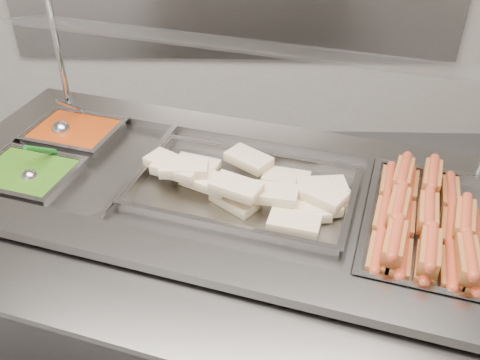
{
  "coord_description": "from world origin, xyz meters",
  "views": [
    {
      "loc": [
        0.13,
        -1.04,
        2.06
      ],
      "look_at": [
        0.09,
        0.45,
        1.0
      ],
      "focal_mm": 40.0,
      "sensor_mm": 36.0,
      "label": 1
    }
  ],
  "objects_px": {
    "pan_wraps": "(243,193)",
    "serving_spoon": "(32,172)",
    "steam_counter": "(227,282)",
    "ladle": "(62,128)",
    "sneeze_guard": "(246,49)",
    "pan_hotdogs": "(425,232)"
  },
  "relations": [
    {
      "from": "sneeze_guard",
      "to": "ladle",
      "type": "distance_m",
      "value": 0.84
    },
    {
      "from": "pan_wraps",
      "to": "pan_hotdogs",
      "type": "bearing_deg",
      "value": -16.12
    },
    {
      "from": "steam_counter",
      "to": "serving_spoon",
      "type": "bearing_deg",
      "value": 177.57
    },
    {
      "from": "pan_wraps",
      "to": "ladle",
      "type": "xyz_separation_m",
      "value": [
        -0.74,
        0.36,
        0.04
      ]
    },
    {
      "from": "pan_wraps",
      "to": "sneeze_guard",
      "type": "bearing_deg",
      "value": 89.22
    },
    {
      "from": "pan_wraps",
      "to": "serving_spoon",
      "type": "relative_size",
      "value": 4.39
    },
    {
      "from": "sneeze_guard",
      "to": "serving_spoon",
      "type": "relative_size",
      "value": 9.57
    },
    {
      "from": "steam_counter",
      "to": "pan_hotdogs",
      "type": "relative_size",
      "value": 3.27
    },
    {
      "from": "steam_counter",
      "to": "ladle",
      "type": "relative_size",
      "value": 10.99
    },
    {
      "from": "serving_spoon",
      "to": "pan_hotdogs",
      "type": "bearing_deg",
      "value": -9.23
    },
    {
      "from": "sneeze_guard",
      "to": "serving_spoon",
      "type": "bearing_deg",
      "value": -165.2
    },
    {
      "from": "steam_counter",
      "to": "serving_spoon",
      "type": "height_order",
      "value": "serving_spoon"
    },
    {
      "from": "pan_wraps",
      "to": "serving_spoon",
      "type": "bearing_deg",
      "value": 176.39
    },
    {
      "from": "pan_wraps",
      "to": "serving_spoon",
      "type": "xyz_separation_m",
      "value": [
        -0.75,
        0.05,
        0.04
      ]
    },
    {
      "from": "steam_counter",
      "to": "sneeze_guard",
      "type": "relative_size",
      "value": 1.22
    },
    {
      "from": "ladle",
      "to": "serving_spoon",
      "type": "bearing_deg",
      "value": -92.11
    },
    {
      "from": "pan_hotdogs",
      "to": "sneeze_guard",
      "type": "bearing_deg",
      "value": 144.6
    },
    {
      "from": "sneeze_guard",
      "to": "pan_hotdogs",
      "type": "distance_m",
      "value": 0.84
    },
    {
      "from": "steam_counter",
      "to": "ladle",
      "type": "height_order",
      "value": "ladle"
    },
    {
      "from": "pan_hotdogs",
      "to": "pan_wraps",
      "type": "bearing_deg",
      "value": 163.88
    },
    {
      "from": "sneeze_guard",
      "to": "pan_wraps",
      "type": "distance_m",
      "value": 0.49
    },
    {
      "from": "pan_wraps",
      "to": "ladle",
      "type": "height_order",
      "value": "ladle"
    }
  ]
}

